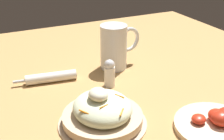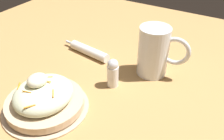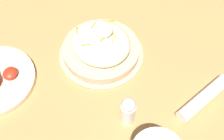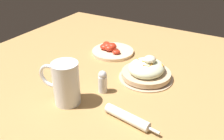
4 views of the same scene
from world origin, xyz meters
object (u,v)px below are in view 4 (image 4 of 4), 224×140
(salad_plate, at_px, (146,71))
(beer_mug, at_px, (66,85))
(napkin_roll, at_px, (127,117))
(tomato_plate, at_px, (111,50))
(salt_shaker, at_px, (103,81))

(salad_plate, relative_size, beer_mug, 1.45)
(napkin_roll, distance_m, tomato_plate, 0.50)
(beer_mug, relative_size, tomato_plate, 0.75)
(tomato_plate, bearing_deg, salad_plate, 60.46)
(beer_mug, height_order, tomato_plate, beer_mug)
(napkin_roll, relative_size, tomato_plate, 0.96)
(beer_mug, relative_size, salt_shaker, 1.74)
(salad_plate, bearing_deg, beer_mug, -30.88)
(salad_plate, height_order, napkin_roll, salad_plate)
(napkin_roll, bearing_deg, salt_shaker, -123.42)
(beer_mug, xyz_separation_m, salt_shaker, (-0.11, 0.07, -0.02))
(salt_shaker, bearing_deg, tomato_plate, -154.76)
(salt_shaker, bearing_deg, beer_mug, -32.13)
(salad_plate, relative_size, salt_shaker, 2.53)
(tomato_plate, distance_m, salt_shaker, 0.33)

